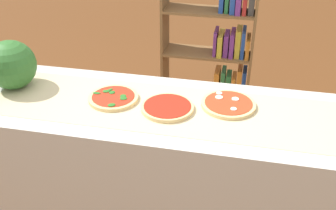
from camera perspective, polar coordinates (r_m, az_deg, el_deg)
counter at (r=2.45m, az=0.00°, el=-9.78°), size 2.26×0.71×0.93m
parchment_paper at (r=2.18m, az=0.00°, el=-0.43°), size 1.98×0.51×0.00m
pizza_spinach_0 at (r=2.27m, az=-7.82°, el=1.05°), size 0.28×0.28×0.03m
pizza_plain_1 at (r=2.16m, az=-0.08°, el=-0.34°), size 0.29×0.29×0.02m
pizza_mozzarella_2 at (r=2.21m, az=8.63°, el=0.12°), size 0.30×0.30×0.03m
watermelon at (r=2.50m, az=-21.52°, el=5.37°), size 0.29×0.29×0.29m
bookshelf at (r=3.36m, az=7.42°, el=6.88°), size 0.74×0.27×1.46m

